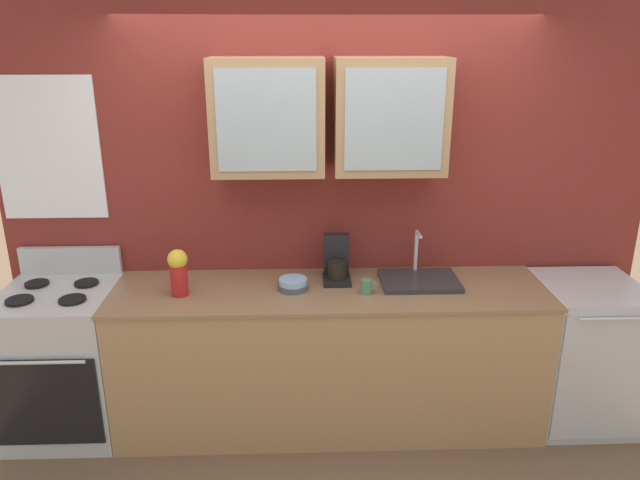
{
  "coord_description": "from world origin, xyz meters",
  "views": [
    {
      "loc": [
        -0.18,
        -3.32,
        2.39
      ],
      "look_at": [
        -0.06,
        0.0,
        1.25
      ],
      "focal_mm": 33.61,
      "sensor_mm": 36.0,
      "label": 1
    }
  ],
  "objects_px": {
    "bowl_stack": "(293,284)",
    "cup_near_sink": "(367,287)",
    "vase": "(178,271)",
    "coffee_maker": "(337,264)",
    "dishwasher": "(582,353)",
    "stove_range": "(65,361)",
    "sink_faucet": "(419,279)"
  },
  "relations": [
    {
      "from": "stove_range",
      "to": "coffee_maker",
      "type": "height_order",
      "value": "coffee_maker"
    },
    {
      "from": "vase",
      "to": "cup_near_sink",
      "type": "relative_size",
      "value": 2.77
    },
    {
      "from": "bowl_stack",
      "to": "cup_near_sink",
      "type": "distance_m",
      "value": 0.44
    },
    {
      "from": "vase",
      "to": "dishwasher",
      "type": "xyz_separation_m",
      "value": [
        2.51,
        0.05,
        -0.62
      ]
    },
    {
      "from": "coffee_maker",
      "to": "bowl_stack",
      "type": "bearing_deg",
      "value": -152.47
    },
    {
      "from": "dishwasher",
      "to": "coffee_maker",
      "type": "xyz_separation_m",
      "value": [
        -1.57,
        0.14,
        0.57
      ]
    },
    {
      "from": "sink_faucet",
      "to": "cup_near_sink",
      "type": "distance_m",
      "value": 0.38
    },
    {
      "from": "stove_range",
      "to": "vase",
      "type": "distance_m",
      "value": 0.97
    },
    {
      "from": "vase",
      "to": "dishwasher",
      "type": "distance_m",
      "value": 2.58
    },
    {
      "from": "stove_range",
      "to": "coffee_maker",
      "type": "xyz_separation_m",
      "value": [
        1.69,
        0.14,
        0.57
      ]
    },
    {
      "from": "sink_faucet",
      "to": "vase",
      "type": "bearing_deg",
      "value": -174.83
    },
    {
      "from": "coffee_maker",
      "to": "dishwasher",
      "type": "bearing_deg",
      "value": -5.27
    },
    {
      "from": "sink_faucet",
      "to": "coffee_maker",
      "type": "relative_size",
      "value": 1.64
    },
    {
      "from": "bowl_stack",
      "to": "vase",
      "type": "height_order",
      "value": "vase"
    },
    {
      "from": "sink_faucet",
      "to": "vase",
      "type": "relative_size",
      "value": 1.68
    },
    {
      "from": "stove_range",
      "to": "coffee_maker",
      "type": "relative_size",
      "value": 3.84
    },
    {
      "from": "stove_range",
      "to": "vase",
      "type": "height_order",
      "value": "vase"
    },
    {
      "from": "cup_near_sink",
      "to": "coffee_maker",
      "type": "height_order",
      "value": "coffee_maker"
    },
    {
      "from": "bowl_stack",
      "to": "cup_near_sink",
      "type": "bearing_deg",
      "value": -9.44
    },
    {
      "from": "vase",
      "to": "stove_range",
      "type": "bearing_deg",
      "value": 176.01
    },
    {
      "from": "vase",
      "to": "coffee_maker",
      "type": "distance_m",
      "value": 0.96
    },
    {
      "from": "sink_faucet",
      "to": "cup_near_sink",
      "type": "xyz_separation_m",
      "value": [
        -0.34,
        -0.15,
        0.02
      ]
    },
    {
      "from": "coffee_maker",
      "to": "stove_range",
      "type": "bearing_deg",
      "value": -175.26
    },
    {
      "from": "coffee_maker",
      "to": "cup_near_sink",
      "type": "bearing_deg",
      "value": -52.15
    },
    {
      "from": "dishwasher",
      "to": "coffee_maker",
      "type": "distance_m",
      "value": 1.68
    },
    {
      "from": "bowl_stack",
      "to": "cup_near_sink",
      "type": "xyz_separation_m",
      "value": [
        0.44,
        -0.07,
        0.01
      ]
    },
    {
      "from": "stove_range",
      "to": "dishwasher",
      "type": "distance_m",
      "value": 3.26
    },
    {
      "from": "stove_range",
      "to": "bowl_stack",
      "type": "distance_m",
      "value": 1.51
    },
    {
      "from": "cup_near_sink",
      "to": "coffee_maker",
      "type": "distance_m",
      "value": 0.28
    },
    {
      "from": "vase",
      "to": "cup_near_sink",
      "type": "xyz_separation_m",
      "value": [
        1.1,
        -0.02,
        -0.11
      ]
    },
    {
      "from": "dishwasher",
      "to": "stove_range",
      "type": "bearing_deg",
      "value": 179.92
    },
    {
      "from": "stove_range",
      "to": "dishwasher",
      "type": "relative_size",
      "value": 1.19
    }
  ]
}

